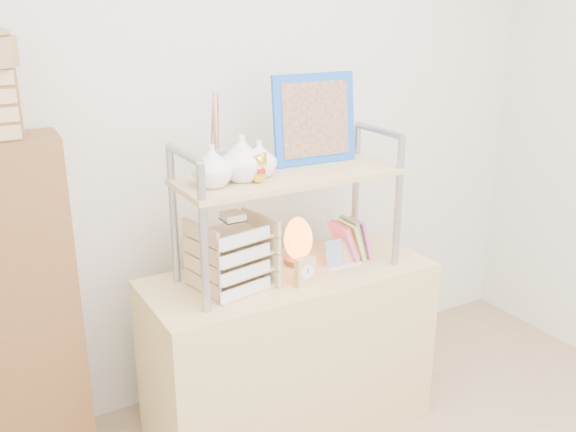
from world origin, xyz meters
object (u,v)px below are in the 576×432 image
at_px(desk, 289,352).
at_px(salt_lamp, 298,240).
at_px(letter_tray, 234,258).
at_px(cabinet, 17,309).

distance_m(desk, salt_lamp, 0.49).
bearing_deg(salt_lamp, letter_tray, -166.24).
relative_size(letter_tray, salt_lamp, 1.49).
bearing_deg(desk, letter_tray, -176.50).
bearing_deg(cabinet, letter_tray, -23.84).
distance_m(desk, letter_tray, 0.56).
relative_size(cabinet, letter_tray, 4.38).
height_order(cabinet, letter_tray, cabinet).
bearing_deg(cabinet, desk, -16.83).
distance_m(desk, cabinet, 1.12).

